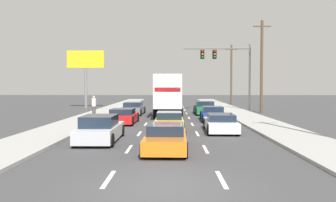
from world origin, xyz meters
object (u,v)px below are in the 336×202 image
object	(u,v)px
box_truck	(169,94)
car_blue	(213,114)
utility_pole_far	(231,74)
car_green	(204,108)
car_white	(221,123)
utility_pole_mid	(262,66)
car_gray	(133,109)
traffic_signal_mast	(223,61)
car_silver	(100,129)
pedestrian_near_corner	(94,106)
car_red	(123,117)
roadside_billboard	(86,66)
car_orange	(166,138)
car_yellow	(169,121)

from	to	relation	value
box_truck	car_blue	xyz separation A→B (m)	(3.56, -3.47, -1.56)
utility_pole_far	car_green	bearing A→B (deg)	-107.59
car_white	utility_pole_mid	size ratio (longest dim) A/B	0.48
car_gray	utility_pole_mid	bearing A→B (deg)	9.84
car_green	traffic_signal_mast	world-z (taller)	traffic_signal_mast
car_white	utility_pole_mid	distance (m)	16.84
box_truck	car_white	size ratio (longest dim) A/B	1.75
car_blue	traffic_signal_mast	xyz separation A→B (m)	(2.38, 10.79, 4.99)
car_silver	box_truck	bearing A→B (deg)	76.54
car_green	traffic_signal_mast	bearing A→B (deg)	60.06
car_green	utility_pole_mid	bearing A→B (deg)	16.36
car_gray	car_white	bearing A→B (deg)	-62.10
car_gray	utility_pole_far	distance (m)	22.60
box_truck	utility_pole_mid	bearing A→B (deg)	27.12
pedestrian_near_corner	car_gray	bearing A→B (deg)	42.82
car_red	car_blue	size ratio (longest dim) A/B	0.96
car_blue	box_truck	bearing A→B (deg)	135.73
utility_pole_mid	car_silver	bearing A→B (deg)	-124.45
car_red	traffic_signal_mast	bearing A→B (deg)	54.36
traffic_signal_mast	pedestrian_near_corner	bearing A→B (deg)	-148.75
car_gray	car_red	bearing A→B (deg)	-89.05
car_white	box_truck	bearing A→B (deg)	107.93
car_green	traffic_signal_mast	xyz separation A→B (m)	(2.42, 4.20, 4.93)
utility_pole_far	roadside_billboard	xyz separation A→B (m)	(-19.62, -8.84, 0.65)
traffic_signal_mast	car_gray	bearing A→B (deg)	-153.54
car_blue	car_silver	bearing A→B (deg)	-123.41
car_gray	utility_pole_mid	distance (m)	13.92
car_silver	car_blue	distance (m)	12.50
car_white	car_gray	bearing A→B (deg)	117.90
car_gray	pedestrian_near_corner	world-z (taller)	pedestrian_near_corner
car_blue	roadside_billboard	size ratio (longest dim) A/B	0.60
car_blue	car_white	bearing A→B (deg)	-92.49
car_green	roadside_billboard	size ratio (longest dim) A/B	0.65
car_orange	car_green	world-z (taller)	car_green
car_silver	box_truck	world-z (taller)	box_truck
box_truck	car_yellow	world-z (taller)	box_truck
car_white	traffic_signal_mast	world-z (taller)	traffic_signal_mast
car_red	utility_pole_mid	bearing A→B (deg)	39.17
car_red	traffic_signal_mast	xyz separation A→B (m)	(9.28, 12.94, 5.00)
box_truck	utility_pole_far	bearing A→B (deg)	66.36
car_green	utility_pole_far	bearing A→B (deg)	72.41
car_silver	traffic_signal_mast	size ratio (longest dim) A/B	0.62
car_red	box_truck	xyz separation A→B (m)	(3.34, 5.61, 1.57)
car_orange	pedestrian_near_corner	xyz separation A→B (m)	(-6.71, 15.95, 0.50)
car_green	car_white	bearing A→B (deg)	-91.09
car_yellow	traffic_signal_mast	world-z (taller)	traffic_signal_mast
car_red	pedestrian_near_corner	bearing A→B (deg)	122.36
car_gray	car_white	size ratio (longest dim) A/B	1.00
car_orange	utility_pole_mid	bearing A→B (deg)	65.75
car_green	box_truck	bearing A→B (deg)	-138.40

